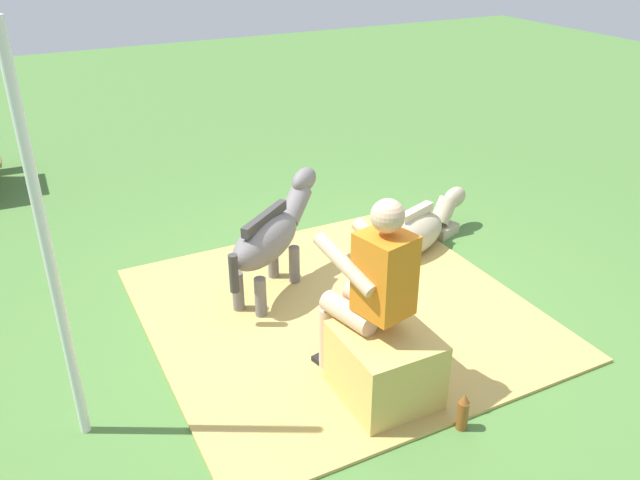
% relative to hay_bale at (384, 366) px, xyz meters
% --- Properties ---
extents(ground_plane, '(24.00, 24.00, 0.00)m').
position_rel_hay_bale_xyz_m(ground_plane, '(0.98, -0.28, -0.24)').
color(ground_plane, '#4C7A38').
extents(hay_patch, '(2.82, 2.81, 0.02)m').
position_rel_hay_bale_xyz_m(hay_patch, '(0.99, -0.20, -0.23)').
color(hay_patch, tan).
rests_on(hay_patch, ground).
extents(hay_bale, '(0.61, 0.55, 0.48)m').
position_rel_hay_bale_xyz_m(hay_bale, '(0.00, 0.00, 0.00)').
color(hay_bale, tan).
rests_on(hay_bale, ground).
extents(person_seated, '(0.71, 0.52, 1.36)m').
position_rel_hay_bale_xyz_m(person_seated, '(0.16, 0.03, 0.51)').
color(person_seated, '#D8AD8C').
rests_on(person_seated, ground).
extents(pony_standing, '(0.96, 1.14, 0.87)m').
position_rel_hay_bale_xyz_m(pony_standing, '(1.50, 0.12, 0.28)').
color(pony_standing, slate).
rests_on(pony_standing, ground).
extents(pony_lying, '(0.73, 1.34, 0.42)m').
position_rel_hay_bale_xyz_m(pony_lying, '(1.60, -1.34, -0.05)').
color(pony_lying, tan).
rests_on(pony_lying, ground).
extents(soda_bottle, '(0.07, 0.07, 0.26)m').
position_rel_hay_bale_xyz_m(soda_bottle, '(-0.46, -0.27, -0.12)').
color(soda_bottle, brown).
rests_on(soda_bottle, ground).
extents(tent_pole_left, '(0.06, 0.06, 2.40)m').
position_rel_hay_bale_xyz_m(tent_pole_left, '(0.55, 1.76, 0.96)').
color(tent_pole_left, silver).
rests_on(tent_pole_left, ground).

